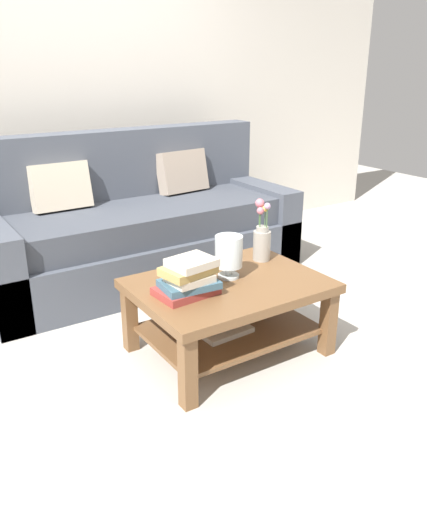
# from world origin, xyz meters

# --- Properties ---
(ground_plane) EXTENTS (10.00, 10.00, 0.00)m
(ground_plane) POSITION_xyz_m (0.00, 0.00, 0.00)
(ground_plane) COLOR #B7B2A8
(back_wall) EXTENTS (6.40, 0.12, 2.70)m
(back_wall) POSITION_xyz_m (0.00, 1.65, 1.35)
(back_wall) COLOR beige
(back_wall) RESTS_ON ground
(couch) EXTENTS (2.29, 0.90, 1.06)m
(couch) POSITION_xyz_m (0.10, 0.89, 0.36)
(couch) COLOR #474C56
(couch) RESTS_ON ground
(coffee_table) EXTENTS (1.00, 0.74, 0.42)m
(coffee_table) POSITION_xyz_m (0.01, -0.40, 0.30)
(coffee_table) COLOR brown
(coffee_table) RESTS_ON ground
(book_stack_main) EXTENTS (0.31, 0.25, 0.20)m
(book_stack_main) POSITION_xyz_m (-0.25, -0.43, 0.51)
(book_stack_main) COLOR #993833
(book_stack_main) RESTS_ON coffee_table
(glass_hurricane_vase) EXTENTS (0.15, 0.15, 0.24)m
(glass_hurricane_vase) POSITION_xyz_m (0.05, -0.35, 0.56)
(glass_hurricane_vase) COLOR silver
(glass_hurricane_vase) RESTS_ON coffee_table
(flower_pitcher) EXTENTS (0.10, 0.11, 0.36)m
(flower_pitcher) POSITION_xyz_m (0.37, -0.23, 0.55)
(flower_pitcher) COLOR #9E998E
(flower_pitcher) RESTS_ON coffee_table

